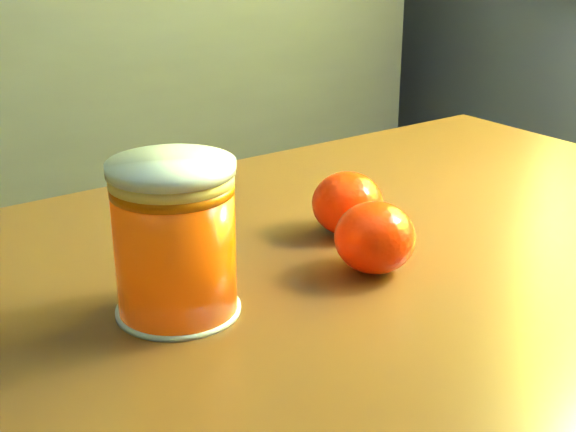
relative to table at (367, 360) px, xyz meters
name	(u,v)px	position (x,y,z in m)	size (l,w,h in m)	color
table	(367,360)	(0.00, 0.00, 0.00)	(1.00, 0.79, 0.68)	brown
juice_glass	(175,240)	(-0.16, -0.01, 0.14)	(0.09, 0.09, 0.11)	#E54404
orange_front	(375,237)	(0.00, -0.01, 0.11)	(0.07, 0.07, 0.06)	#FF2D05
orange_back	(348,203)	(0.02, 0.07, 0.11)	(0.06, 0.06, 0.06)	#FF2D05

